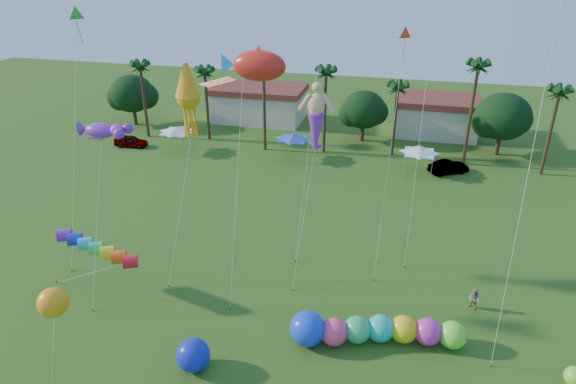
% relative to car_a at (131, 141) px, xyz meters
% --- Properties ---
extents(tree_line, '(69.46, 8.91, 11.00)m').
position_rel_car_a_xyz_m(tree_line, '(29.80, 7.95, 3.59)').
color(tree_line, '#3A2819').
rests_on(tree_line, ground).
extents(buildings_row, '(35.00, 7.00, 4.00)m').
position_rel_car_a_xyz_m(buildings_row, '(23.14, 13.95, 1.31)').
color(buildings_row, beige).
rests_on(buildings_row, ground).
extents(tent_row, '(31.00, 4.00, 0.60)m').
position_rel_car_a_xyz_m(tent_row, '(20.24, 0.28, 2.06)').
color(tent_row, white).
rests_on(tent_row, ground).
extents(car_a, '(4.14, 1.88, 1.38)m').
position_rel_car_a_xyz_m(car_a, '(0.00, 0.00, 0.00)').
color(car_a, '#4C4C54').
rests_on(car_a, ground).
extents(car_b, '(4.49, 3.56, 1.43)m').
position_rel_car_a_xyz_m(car_b, '(37.50, 0.80, 0.03)').
color(car_b, '#4C4C54').
rests_on(car_b, ground).
extents(spectator_b, '(0.98, 0.95, 1.59)m').
position_rel_car_a_xyz_m(spectator_b, '(38.34, -22.72, 0.11)').
color(spectator_b, '#A48D89').
rests_on(spectator_b, ground).
extents(caterpillar_inflatable, '(10.87, 4.02, 2.22)m').
position_rel_car_a_xyz_m(caterpillar_inflatable, '(31.88, -27.65, 0.24)').
color(caterpillar_inflatable, '#FF4379').
rests_on(caterpillar_inflatable, ground).
extents(blue_ball, '(1.98, 1.98, 1.98)m').
position_rel_car_a_xyz_m(blue_ball, '(22.12, -32.29, 0.30)').
color(blue_ball, '#1627CB').
rests_on(blue_ball, ground).
extents(rainbow_tube, '(8.43, 2.60, 3.66)m').
position_rel_car_a_xyz_m(rainbow_tube, '(14.00, -27.33, 2.50)').
color(rainbow_tube, red).
rests_on(rainbow_tube, ground).
extents(green_worm, '(9.61, 1.65, 3.62)m').
position_rel_car_a_xyz_m(green_worm, '(42.17, -31.08, 2.31)').
color(green_worm, '#7DE933').
rests_on(green_worm, ground).
extents(orange_ball_kite, '(2.16, 1.73, 6.88)m').
position_rel_car_a_xyz_m(orange_ball_kite, '(16.36, -35.50, 5.41)').
color(orange_ball_kite, '#FFA514').
rests_on(orange_ball_kite, ground).
extents(merman_kite, '(2.35, 5.69, 13.55)m').
position_rel_car_a_xyz_m(merman_kite, '(26.51, -18.99, 10.50)').
color(merman_kite, '#E6C482').
rests_on(merman_kite, ground).
extents(fish_kite, '(5.48, 6.55, 16.58)m').
position_rel_car_a_xyz_m(fish_kite, '(23.32, -21.80, 14.80)').
color(fish_kite, red).
rests_on(fish_kite, ground).
extents(squid_kite, '(1.91, 5.96, 15.24)m').
position_rel_car_a_xyz_m(squid_kite, '(17.66, -20.41, 11.98)').
color(squid_kite, '#FFA014').
rests_on(squid_kite, ground).
extents(lobster_kite, '(3.64, 4.27, 12.54)m').
position_rel_car_a_xyz_m(lobster_kite, '(14.08, -25.99, 11.17)').
color(lobster_kite, purple).
rests_on(lobster_kite, ground).
extents(delta_kite_red, '(1.01, 5.01, 17.47)m').
position_rel_car_a_xyz_m(delta_kite_red, '(31.97, -16.58, 15.84)').
color(delta_kite_red, '#F8381B').
rests_on(delta_kite_red, ground).
extents(delta_kite_green, '(1.76, 4.69, 18.71)m').
position_rel_car_a_xyz_m(delta_kite_green, '(10.36, -21.25, 17.10)').
color(delta_kite_green, green).
rests_on(delta_kite_green, ground).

